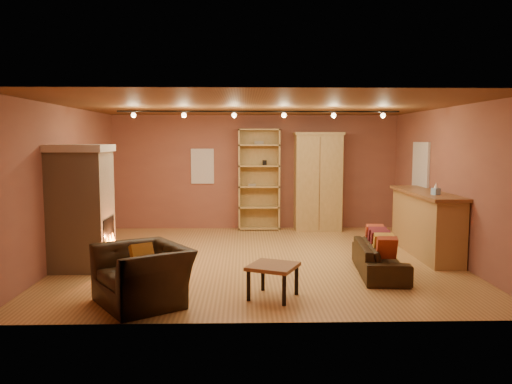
{
  "coord_description": "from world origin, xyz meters",
  "views": [
    {
      "loc": [
        -0.29,
        -9.07,
        2.2
      ],
      "look_at": [
        -0.06,
        0.2,
        1.23
      ],
      "focal_mm": 35.0,
      "sensor_mm": 36.0,
      "label": 1
    }
  ],
  "objects_px": {
    "fireplace": "(82,207)",
    "armoire": "(318,181)",
    "loveseat": "(380,252)",
    "coffee_table": "(273,269)",
    "armchair": "(143,265)",
    "bar_counter": "(426,223)",
    "bookcase": "(259,179)"
  },
  "relations": [
    {
      "from": "bar_counter",
      "to": "loveseat",
      "type": "height_order",
      "value": "bar_counter"
    },
    {
      "from": "bookcase",
      "to": "armoire",
      "type": "xyz_separation_m",
      "value": [
        1.42,
        -0.17,
        -0.06
      ]
    },
    {
      "from": "bookcase",
      "to": "loveseat",
      "type": "height_order",
      "value": "bookcase"
    },
    {
      "from": "armoire",
      "to": "bar_counter",
      "type": "xyz_separation_m",
      "value": [
        1.69,
        -2.68,
        -0.57
      ]
    },
    {
      "from": "bar_counter",
      "to": "fireplace",
      "type": "bearing_deg",
      "value": -172.06
    },
    {
      "from": "fireplace",
      "to": "bookcase",
      "type": "relative_size",
      "value": 0.86
    },
    {
      "from": "bookcase",
      "to": "coffee_table",
      "type": "bearing_deg",
      "value": -89.7
    },
    {
      "from": "armchair",
      "to": "loveseat",
      "type": "bearing_deg",
      "value": 77.28
    },
    {
      "from": "bar_counter",
      "to": "armchair",
      "type": "relative_size",
      "value": 1.78
    },
    {
      "from": "coffee_table",
      "to": "fireplace",
      "type": "bearing_deg",
      "value": 151.95
    },
    {
      "from": "bookcase",
      "to": "armchair",
      "type": "distance_m",
      "value": 5.92
    },
    {
      "from": "fireplace",
      "to": "bookcase",
      "type": "distance_m",
      "value": 4.87
    },
    {
      "from": "bookcase",
      "to": "bar_counter",
      "type": "height_order",
      "value": "bookcase"
    },
    {
      "from": "fireplace",
      "to": "loveseat",
      "type": "bearing_deg",
      "value": -5.55
    },
    {
      "from": "fireplace",
      "to": "armoire",
      "type": "height_order",
      "value": "armoire"
    },
    {
      "from": "armchair",
      "to": "armoire",
      "type": "bearing_deg",
      "value": 115.71
    },
    {
      "from": "loveseat",
      "to": "coffee_table",
      "type": "relative_size",
      "value": 2.16
    },
    {
      "from": "armoire",
      "to": "loveseat",
      "type": "bearing_deg",
      "value": -83.88
    },
    {
      "from": "bookcase",
      "to": "coffee_table",
      "type": "relative_size",
      "value": 2.99
    },
    {
      "from": "fireplace",
      "to": "coffee_table",
      "type": "height_order",
      "value": "fireplace"
    },
    {
      "from": "bar_counter",
      "to": "coffee_table",
      "type": "xyz_separation_m",
      "value": [
        -3.08,
        -2.55,
        -0.22
      ]
    },
    {
      "from": "loveseat",
      "to": "coffee_table",
      "type": "height_order",
      "value": "loveseat"
    },
    {
      "from": "bookcase",
      "to": "coffee_table",
      "type": "distance_m",
      "value": 5.47
    },
    {
      "from": "armchair",
      "to": "coffee_table",
      "type": "distance_m",
      "value": 1.78
    },
    {
      "from": "loveseat",
      "to": "armoire",
      "type": "bearing_deg",
      "value": 11.22
    },
    {
      "from": "bookcase",
      "to": "armoire",
      "type": "height_order",
      "value": "bookcase"
    },
    {
      "from": "armoire",
      "to": "armchair",
      "type": "xyz_separation_m",
      "value": [
        -3.16,
        -5.44,
        -0.67
      ]
    },
    {
      "from": "armchair",
      "to": "coffee_table",
      "type": "xyz_separation_m",
      "value": [
        1.76,
        0.21,
        -0.12
      ]
    },
    {
      "from": "fireplace",
      "to": "armoire",
      "type": "bearing_deg",
      "value": 37.91
    },
    {
      "from": "armoire",
      "to": "loveseat",
      "type": "distance_m",
      "value": 4.14
    },
    {
      "from": "bookcase",
      "to": "armchair",
      "type": "relative_size",
      "value": 1.72
    },
    {
      "from": "armchair",
      "to": "fireplace",
      "type": "bearing_deg",
      "value": -177.77
    }
  ]
}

